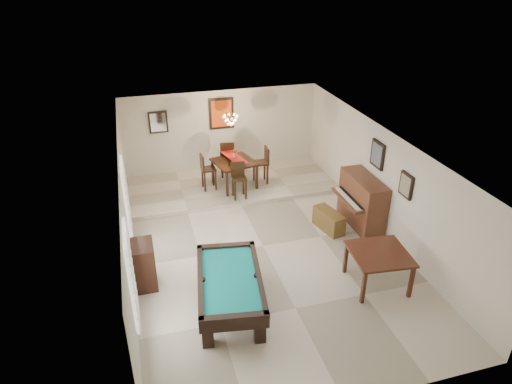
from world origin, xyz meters
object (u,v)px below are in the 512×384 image
dining_chair_west (209,172)px  chandelier (230,117)px  dining_table (234,172)px  dining_chair_south (239,181)px  dining_chair_north (227,158)px  piano_bench (329,220)px  apothecary_chest (144,265)px  square_table (377,268)px  flower_vase (234,153)px  upright_piano (357,202)px  pool_table (230,294)px  dining_chair_east (261,165)px

dining_chair_west → chandelier: bearing=-84.7°
chandelier → dining_table: bearing=-71.5°
dining_chair_south → dining_chair_north: dining_chair_north is taller
piano_bench → chandelier: size_ratio=1.53×
apothecary_chest → chandelier: bearing=54.7°
square_table → dining_chair_west: size_ratio=1.08×
dining_chair_west → chandelier: 1.70m
square_table → piano_bench: (-0.08, 2.27, -0.14)m
piano_bench → dining_chair_west: size_ratio=0.86×
chandelier → dining_chair_south: bearing=-89.7°
dining_table → flower_vase: bearing=180.0°
apothecary_chest → chandelier: chandelier is taller
apothecary_chest → upright_piano: bearing=10.6°
dining_table → flower_vase: 0.58m
piano_bench → apothecary_chest: (-4.56, -0.97, 0.24)m
square_table → dining_table: bearing=110.0°
pool_table → dining_chair_south: bearing=82.5°
pool_table → dining_chair_east: 5.40m
pool_table → dining_chair_east: dining_chair_east is taller
dining_chair_south → dining_chair_east: size_ratio=0.93×
pool_table → apothecary_chest: 1.95m
dining_chair_north → square_table: bearing=115.8°
pool_table → square_table: bearing=7.1°
dining_table → upright_piano: bearing=-48.0°
pool_table → dining_chair_north: 5.88m
square_table → dining_chair_north: bearing=107.9°
upright_piano → dining_table: (-2.49, 2.77, -0.08)m
dining_chair_north → dining_chair_east: bearing=146.0°
apothecary_chest → dining_chair_south: bearing=47.6°
dining_table → chandelier: 1.63m
square_table → apothecary_chest: bearing=164.4°
dining_table → chandelier: (-0.05, 0.14, 1.63)m
apothecary_chest → dining_table: bearing=53.3°
dining_table → flower_vase: size_ratio=4.41×
pool_table → dining_chair_south: (1.23, 4.23, 0.26)m
upright_piano → apothecary_chest: (-5.30, -0.99, -0.15)m
dining_chair_north → pool_table: bearing=85.8°
pool_table → dining_chair_west: bearing=92.7°
upright_piano → dining_chair_east: (-1.70, 2.78, 0.02)m
dining_chair_south → dining_chair_west: bearing=133.7°
square_table → dining_chair_east: 5.18m
square_table → piano_bench: 2.27m
upright_piano → apothecary_chest: bearing=-169.4°
piano_bench → dining_chair_south: bearing=131.2°
dining_chair_south → dining_chair_east: bearing=43.3°
dining_chair_west → dining_chair_south: bearing=-140.7°
piano_bench → dining_chair_west: 3.80m
dining_chair_south → chandelier: (-0.00, 0.88, 1.57)m
pool_table → piano_bench: pool_table is taller
square_table → dining_table: (-1.84, 5.06, 0.18)m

